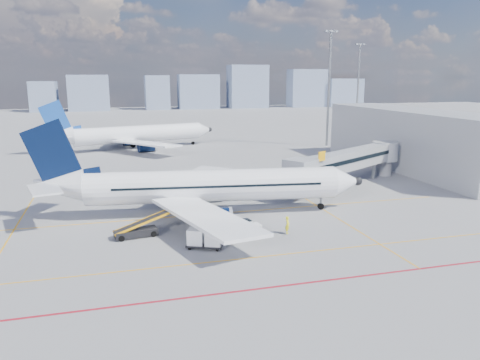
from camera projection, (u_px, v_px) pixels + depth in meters
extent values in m
plane|color=gray|center=(220.00, 237.00, 45.95)|extent=(420.00, 420.00, 0.00)
cube|color=orange|center=(205.00, 214.00, 53.47)|extent=(60.00, 0.18, 0.01)
cube|color=orange|center=(236.00, 259.00, 40.30)|extent=(80.00, 0.15, 0.01)
cube|color=orange|center=(340.00, 220.00, 51.48)|extent=(0.15, 28.00, 0.01)
cube|color=orange|center=(14.00, 229.00, 48.25)|extent=(0.15, 30.00, 0.01)
cube|color=maroon|center=(257.00, 289.00, 34.65)|extent=(90.00, 0.25, 0.01)
cube|color=#9C9EA5|center=(347.00, 160.00, 66.12)|extent=(20.84, 13.93, 2.60)
cube|color=black|center=(347.00, 159.00, 66.07)|extent=(20.52, 13.82, 0.55)
cube|color=#9C9EA5|center=(300.00, 171.00, 58.30)|extent=(4.49, 4.56, 3.00)
cube|color=black|center=(323.00, 192.00, 62.36)|extent=(2.20, 1.00, 0.70)
cylinder|color=slate|center=(323.00, 182.00, 62.07)|extent=(0.56, 0.56, 2.70)
cylinder|color=slate|center=(374.00, 166.00, 71.92)|extent=(0.60, 0.60, 3.90)
cylinder|color=#9C9EA5|center=(385.00, 151.00, 74.17)|extent=(4.00, 4.00, 3.00)
cylinder|color=gray|center=(384.00, 163.00, 74.59)|extent=(2.40, 2.40, 3.90)
cube|color=orange|center=(322.00, 156.00, 58.46)|extent=(1.26, 0.82, 1.20)
cube|color=#9C9EA5|center=(413.00, 139.00, 79.79)|extent=(10.00, 42.00, 10.00)
cube|color=black|center=(389.00, 140.00, 78.53)|extent=(0.25, 40.00, 4.50)
cylinder|color=slate|center=(329.00, 90.00, 104.94)|extent=(0.56, 0.56, 25.00)
cube|color=slate|center=(331.00, 31.00, 102.21)|extent=(3.20, 0.40, 0.50)
cube|color=#B3B6BA|center=(327.00, 31.00, 101.66)|extent=(0.60, 0.15, 0.35)
cube|color=#B3B6BA|center=(332.00, 31.00, 101.97)|extent=(0.60, 0.15, 0.35)
cube|color=#B3B6BA|center=(337.00, 31.00, 102.28)|extent=(0.60, 0.15, 0.35)
cylinder|color=slate|center=(358.00, 87.00, 144.93)|extent=(0.56, 0.56, 25.00)
cube|color=slate|center=(360.00, 44.00, 142.20)|extent=(3.20, 0.40, 0.50)
cube|color=#B3B6BA|center=(357.00, 44.00, 141.65)|extent=(0.60, 0.15, 0.35)
cube|color=#B3B6BA|center=(361.00, 44.00, 141.96)|extent=(0.60, 0.15, 0.35)
cube|color=#B3B6BA|center=(364.00, 44.00, 142.27)|extent=(0.60, 0.15, 0.35)
cube|color=gray|center=(44.00, 96.00, 213.27)|extent=(11.32, 13.91, 13.55)
cube|color=gray|center=(89.00, 93.00, 218.12)|extent=(18.37, 12.04, 16.44)
cube|color=gray|center=(157.00, 92.00, 226.38)|extent=(11.39, 10.08, 16.26)
cube|color=gray|center=(198.00, 92.00, 231.65)|extent=(19.77, 9.51, 16.72)
cube|color=gray|center=(247.00, 87.00, 237.77)|extent=(19.33, 11.57, 21.40)
cube|color=gray|center=(307.00, 88.00, 246.62)|extent=(20.16, 9.65, 19.42)
cube|color=gray|center=(342.00, 92.00, 252.41)|extent=(19.09, 13.50, 14.64)
cylinder|color=white|center=(213.00, 186.00, 53.22)|extent=(28.56, 7.50, 3.68)
cone|color=white|center=(347.00, 181.00, 55.29)|extent=(3.87, 4.11, 3.68)
sphere|color=black|center=(358.00, 181.00, 55.46)|extent=(1.17, 1.17, 1.04)
cone|color=white|center=(56.00, 186.00, 50.86)|extent=(6.49, 4.47, 3.68)
cube|color=black|center=(337.00, 177.00, 55.02)|extent=(1.60, 1.60, 0.42)
cube|color=white|center=(198.00, 179.00, 61.47)|extent=(12.39, 15.83, 0.54)
cube|color=white|center=(206.00, 216.00, 45.02)|extent=(9.07, 16.33, 0.54)
cylinder|color=#061332|center=(206.00, 193.00, 58.93)|extent=(3.66, 2.61, 2.17)
cylinder|color=#061332|center=(213.00, 218.00, 48.33)|extent=(3.66, 2.61, 2.17)
cylinder|color=#B3B6BA|center=(221.00, 192.00, 59.16)|extent=(0.63, 2.25, 2.23)
cylinder|color=#B3B6BA|center=(230.00, 218.00, 48.56)|extent=(0.63, 2.25, 2.23)
cube|color=#061332|center=(53.00, 156.00, 50.16)|extent=(6.45, 1.18, 8.05)
cube|color=#061332|center=(77.00, 176.00, 50.94)|extent=(5.32, 1.01, 2.03)
cube|color=white|center=(59.00, 177.00, 53.66)|extent=(5.09, 6.00, 0.21)
cube|color=white|center=(44.00, 189.00, 47.81)|extent=(4.04, 5.82, 0.21)
cylinder|color=slate|center=(321.00, 202.00, 55.40)|extent=(0.32, 0.32, 1.80)
cylinder|color=black|center=(321.00, 206.00, 55.51)|extent=(0.79, 0.38, 0.76)
cylinder|color=slate|center=(204.00, 201.00, 56.01)|extent=(0.36, 0.36, 1.60)
cylinder|color=black|center=(204.00, 204.00, 56.07)|extent=(1.08, 0.78, 1.00)
cylinder|color=slate|center=(207.00, 213.00, 51.25)|extent=(0.36, 0.36, 1.60)
cylinder|color=black|center=(207.00, 216.00, 51.32)|extent=(1.08, 0.78, 1.00)
cube|color=black|center=(216.00, 180.00, 54.98)|extent=(23.02, 3.26, 0.25)
cube|color=black|center=(219.00, 187.00, 51.45)|extent=(23.02, 3.26, 0.25)
cylinder|color=white|center=(140.00, 134.00, 102.02)|extent=(28.09, 10.45, 3.65)
cone|color=white|center=(205.00, 130.00, 109.64)|extent=(4.16, 4.36, 3.65)
sphere|color=black|center=(210.00, 129.00, 110.27)|extent=(1.25, 1.25, 1.03)
cone|color=white|center=(57.00, 136.00, 93.65)|extent=(6.70, 5.01, 3.65)
cube|color=black|center=(200.00, 128.00, 108.94)|extent=(1.71, 1.71, 0.42)
cube|color=white|center=(123.00, 135.00, 108.68)|extent=(7.41, 16.03, 0.54)
cube|color=white|center=(146.00, 143.00, 94.42)|extent=(13.38, 15.13, 0.54)
cylinder|color=#061332|center=(131.00, 141.00, 106.85)|extent=(3.79, 2.91, 2.15)
cylinder|color=#061332|center=(146.00, 147.00, 97.66)|extent=(3.79, 2.91, 2.15)
cylinder|color=#B3B6BA|center=(138.00, 140.00, 107.71)|extent=(0.86, 2.22, 2.21)
cylinder|color=#B3B6BA|center=(154.00, 146.00, 98.52)|extent=(0.86, 2.22, 2.21)
cube|color=#154295|center=(56.00, 120.00, 92.95)|extent=(6.28, 1.87, 7.97)
cube|color=#154295|center=(69.00, 131.00, 94.53)|extent=(5.18, 1.57, 2.01)
cube|color=white|center=(53.00, 133.00, 95.93)|extent=(3.48, 5.57, 0.21)
cube|color=white|center=(58.00, 136.00, 90.86)|extent=(5.36, 5.88, 0.21)
cylinder|color=black|center=(133.00, 145.00, 104.22)|extent=(1.13, 0.88, 1.00)
cylinder|color=black|center=(140.00, 148.00, 100.10)|extent=(1.13, 0.88, 1.00)
cylinder|color=black|center=(193.00, 143.00, 108.77)|extent=(0.81, 0.46, 0.76)
cube|color=white|center=(249.00, 229.00, 46.68)|extent=(2.43, 1.60, 0.82)
cube|color=white|center=(246.00, 223.00, 46.37)|extent=(1.21, 1.34, 0.61)
cube|color=black|center=(246.00, 221.00, 46.33)|extent=(1.10, 1.27, 0.36)
cylinder|color=black|center=(244.00, 234.00, 45.90)|extent=(0.60, 0.32, 0.57)
cylinder|color=black|center=(240.00, 231.00, 46.89)|extent=(0.60, 0.32, 0.57)
cylinder|color=black|center=(259.00, 232.00, 46.59)|extent=(0.60, 0.32, 0.57)
cylinder|color=black|center=(254.00, 229.00, 47.58)|extent=(0.60, 0.32, 0.57)
cube|color=black|center=(205.00, 245.00, 42.89)|extent=(3.63, 2.69, 0.17)
cube|color=white|center=(196.00, 236.00, 42.83)|extent=(1.86, 1.84, 1.43)
cube|color=white|center=(214.00, 237.00, 42.60)|extent=(1.86, 1.84, 1.43)
cylinder|color=black|center=(190.00, 248.00, 42.48)|extent=(0.32, 0.24, 0.29)
cylinder|color=black|center=(193.00, 244.00, 43.73)|extent=(0.32, 0.24, 0.29)
cylinder|color=black|center=(217.00, 250.00, 42.11)|extent=(0.32, 0.24, 0.29)
cylinder|color=black|center=(220.00, 245.00, 43.36)|extent=(0.32, 0.24, 0.29)
cube|color=black|center=(136.00, 233.00, 45.87)|extent=(4.31, 2.16, 0.69)
cube|color=black|center=(143.00, 222.00, 45.98)|extent=(5.96, 1.98, 1.81)
cube|color=orange|center=(142.00, 220.00, 46.45)|extent=(5.83, 1.09, 1.88)
cube|color=orange|center=(145.00, 223.00, 45.50)|extent=(5.83, 1.09, 1.88)
cylinder|color=black|center=(121.00, 239.00, 44.64)|extent=(0.62, 0.33, 0.59)
cylinder|color=black|center=(119.00, 234.00, 45.85)|extent=(0.62, 0.33, 0.59)
cylinder|color=black|center=(154.00, 234.00, 45.95)|extent=(0.62, 0.33, 0.59)
cylinder|color=black|center=(150.00, 230.00, 47.16)|extent=(0.62, 0.33, 0.59)
imported|color=yellow|center=(287.00, 225.00, 46.76)|extent=(0.65, 0.77, 1.80)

